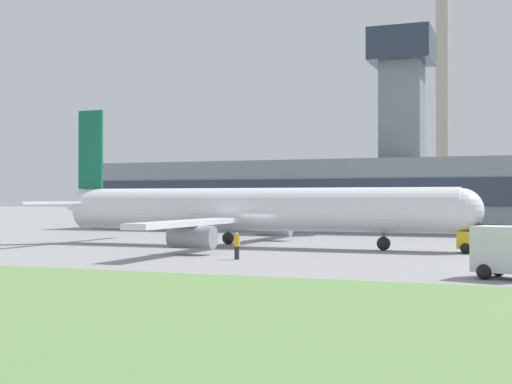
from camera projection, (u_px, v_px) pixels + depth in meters
The scene contains 6 objects.
ground_plane at pixel (261, 248), 51.67m from camera, with size 400.00×400.00×0.00m, color gray.
terminal_building at pixel (358, 190), 79.61m from camera, with size 60.03×14.00×21.97m.
smokestack_left at pixel (443, 97), 109.04m from camera, with size 2.38×2.38×38.11m.
airplane at pixel (248, 210), 53.06m from camera, with size 33.00×29.70×10.77m.
pushback_tug at pixel (489, 240), 46.59m from camera, with size 4.02×2.62×1.94m.
ground_crew_person at pixel (237, 246), 42.09m from camera, with size 0.38×0.38×1.60m.
Camera 1 is at (17.99, -48.47, 3.64)m, focal length 50.00 mm.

